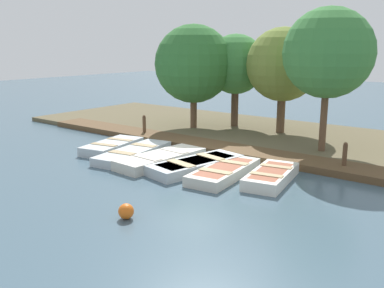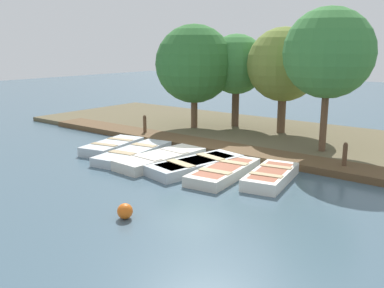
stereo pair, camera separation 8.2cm
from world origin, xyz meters
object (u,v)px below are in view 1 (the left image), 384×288
(rowboat_3, at_px, (196,165))
(rowboat_4, at_px, (224,171))
(rowboat_0, at_px, (112,146))
(rowboat_1, at_px, (134,153))
(park_tree_center, at_px, (283,65))
(park_tree_far_left, at_px, (194,64))
(mooring_post_far, at_px, (345,157))
(mooring_post_near, at_px, (144,126))
(rowboat_2, at_px, (161,159))
(buoy, at_px, (126,211))
(rowboat_5, at_px, (271,176))
(park_tree_right, at_px, (328,53))
(park_tree_left, at_px, (236,65))

(rowboat_3, bearing_deg, rowboat_4, 99.44)
(rowboat_0, relative_size, rowboat_1, 0.79)
(rowboat_1, bearing_deg, park_tree_center, 149.42)
(rowboat_3, relative_size, park_tree_far_left, 0.71)
(rowboat_4, height_order, mooring_post_far, mooring_post_far)
(rowboat_1, xyz_separation_m, mooring_post_near, (-2.86, -2.18, 0.35))
(rowboat_2, xyz_separation_m, rowboat_4, (-0.09, 2.63, -0.01))
(buoy, distance_m, park_tree_far_left, 11.38)
(rowboat_2, xyz_separation_m, mooring_post_near, (-2.91, -3.60, 0.33))
(rowboat_0, xyz_separation_m, rowboat_5, (-0.28, 6.89, 0.00))
(rowboat_0, bearing_deg, park_tree_right, 110.52)
(rowboat_3, relative_size, mooring_post_far, 3.52)
(park_tree_right, bearing_deg, park_tree_far_left, -96.90)
(rowboat_2, relative_size, rowboat_5, 1.28)
(rowboat_3, relative_size, rowboat_5, 1.29)
(mooring_post_far, bearing_deg, park_tree_right, -139.65)
(rowboat_4, height_order, buoy, buoy)
(mooring_post_far, bearing_deg, buoy, -21.89)
(rowboat_2, relative_size, mooring_post_near, 3.47)
(rowboat_0, relative_size, rowboat_5, 1.05)
(rowboat_1, bearing_deg, park_tree_far_left, -175.81)
(rowboat_1, bearing_deg, rowboat_0, -106.99)
(buoy, relative_size, park_tree_far_left, 0.08)
(mooring_post_far, bearing_deg, rowboat_5, -31.02)
(rowboat_2, distance_m, park_tree_far_left, 6.74)
(rowboat_5, bearing_deg, buoy, -27.17)
(rowboat_5, bearing_deg, mooring_post_far, 138.61)
(rowboat_2, height_order, buoy, buoy)
(rowboat_4, xyz_separation_m, buoy, (4.31, 0.00, 0.02))
(park_tree_far_left, relative_size, park_tree_center, 1.04)
(rowboat_4, bearing_deg, park_tree_right, 155.74)
(park_tree_left, xyz_separation_m, park_tree_center, (0.07, 2.52, 0.06))
(buoy, height_order, park_tree_right, park_tree_right)
(rowboat_0, distance_m, rowboat_3, 4.28)
(mooring_post_near, relative_size, park_tree_right, 0.19)
(rowboat_4, distance_m, park_tree_right, 5.96)
(rowboat_4, relative_size, park_tree_center, 0.66)
(rowboat_5, xyz_separation_m, park_tree_right, (-4.03, 0.03, 3.64))
(rowboat_3, distance_m, rowboat_5, 2.63)
(buoy, bearing_deg, rowboat_1, -136.51)
(rowboat_0, distance_m, mooring_post_far, 8.74)
(rowboat_2, relative_size, park_tree_far_left, 0.70)
(rowboat_5, bearing_deg, park_tree_left, -150.36)
(park_tree_right, bearing_deg, rowboat_2, -41.89)
(rowboat_2, distance_m, rowboat_3, 1.47)
(rowboat_4, distance_m, mooring_post_far, 4.04)
(rowboat_5, distance_m, park_tree_left, 8.81)
(rowboat_3, bearing_deg, park_tree_left, -146.47)
(park_tree_left, bearing_deg, rowboat_4, 29.77)
(rowboat_4, relative_size, mooring_post_far, 3.18)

